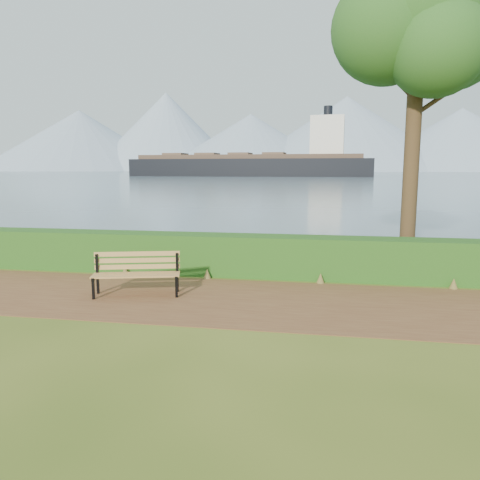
# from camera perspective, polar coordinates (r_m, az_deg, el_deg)

# --- Properties ---
(ground) EXTENTS (140.00, 140.00, 0.00)m
(ground) POSITION_cam_1_polar(r_m,az_deg,el_deg) (9.20, -0.41, -7.95)
(ground) COLOR #3E5217
(ground) RESTS_ON ground
(path) EXTENTS (40.00, 3.40, 0.01)m
(path) POSITION_cam_1_polar(r_m,az_deg,el_deg) (9.48, -0.08, -7.40)
(path) COLOR brown
(path) RESTS_ON ground
(hedge) EXTENTS (32.00, 0.85, 1.00)m
(hedge) POSITION_cam_1_polar(r_m,az_deg,el_deg) (11.57, 1.91, -1.91)
(hedge) COLOR #194B15
(hedge) RESTS_ON ground
(water) EXTENTS (700.00, 510.00, 0.00)m
(water) POSITION_cam_1_polar(r_m,az_deg,el_deg) (268.68, 9.73, 8.09)
(water) COLOR #4A6178
(water) RESTS_ON ground
(mountains) EXTENTS (585.00, 190.00, 70.00)m
(mountains) POSITION_cam_1_polar(r_m,az_deg,el_deg) (415.61, 8.67, 12.13)
(mountains) COLOR #8398AF
(mountains) RESTS_ON ground
(bench) EXTENTS (1.86, 0.97, 0.90)m
(bench) POSITION_cam_1_polar(r_m,az_deg,el_deg) (10.05, -12.48, -3.66)
(bench) COLOR black
(bench) RESTS_ON ground
(tree) EXTENTS (4.26, 3.48, 8.34)m
(tree) POSITION_cam_1_polar(r_m,az_deg,el_deg) (13.35, 20.97, 23.65)
(tree) COLOR #372616
(tree) RESTS_ON ground
(cargo_ship) EXTENTS (76.42, 16.19, 23.03)m
(cargo_ship) POSITION_cam_1_polar(r_m,az_deg,el_deg) (148.26, 2.06, 9.08)
(cargo_ship) COLOR black
(cargo_ship) RESTS_ON ground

